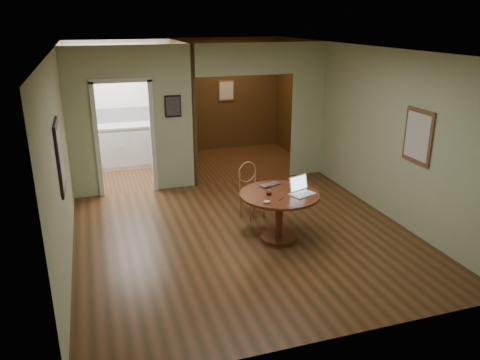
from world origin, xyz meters
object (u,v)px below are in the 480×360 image
object	(u,v)px
open_laptop	(301,189)
closed_laptop	(272,185)
dining_table	(279,205)
chair	(250,187)

from	to	relation	value
open_laptop	closed_laptop	distance (m)	0.49
dining_table	open_laptop	xyz separation A→B (m)	(0.29, -0.08, 0.25)
dining_table	closed_laptop	distance (m)	0.37
closed_laptop	dining_table	bearing A→B (deg)	-110.07
dining_table	closed_laptop	xyz separation A→B (m)	(0.00, 0.31, 0.20)
dining_table	closed_laptop	size ratio (longest dim) A/B	3.51
open_laptop	closed_laptop	world-z (taller)	open_laptop
dining_table	chair	bearing A→B (deg)	97.13
dining_table	open_laptop	world-z (taller)	open_laptop
chair	open_laptop	bearing A→B (deg)	-85.71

